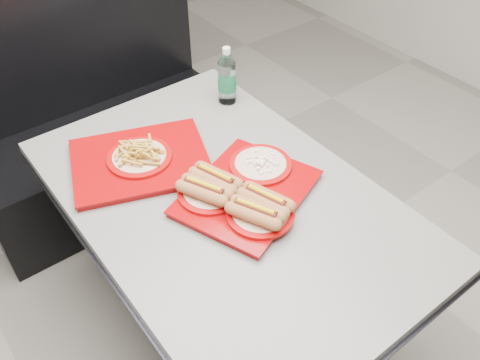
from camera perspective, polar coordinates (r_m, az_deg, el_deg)
ground at (r=2.29m, az=-1.34°, el=-15.37°), size 6.00×6.00×0.00m
diner_table at (r=1.82m, az=-1.63°, el=-5.52°), size 0.92×1.42×0.75m
booth_bench at (r=2.69m, az=-15.59°, el=5.89°), size 1.30×0.57×1.35m
tray_near at (r=1.66m, az=0.35°, el=-1.25°), size 0.54×0.49×0.10m
tray_far at (r=1.84m, az=-11.19°, el=2.39°), size 0.57×0.51×0.09m
water_bottle at (r=2.09m, az=-1.47°, el=11.29°), size 0.08×0.08×0.24m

